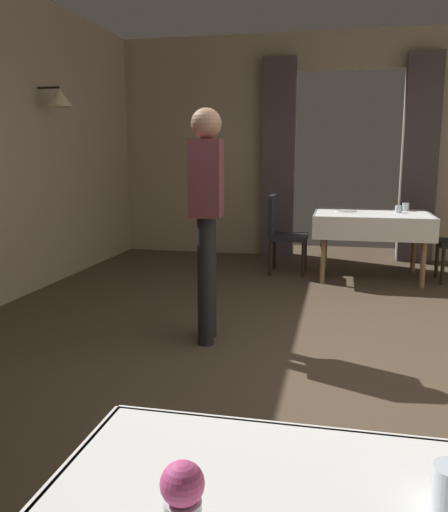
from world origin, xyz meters
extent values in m
plane|color=#4C3D2D|center=(0.00, 0.00, 0.00)|extent=(10.08, 10.08, 0.00)
cylinder|color=black|center=(-3.02, 1.80, 2.07)|extent=(0.24, 0.02, 0.02)
cone|color=beige|center=(-2.90, 1.80, 1.97)|extent=(0.26, 0.26, 0.18)
cube|color=tan|center=(-1.95, 4.20, 1.50)|extent=(2.50, 0.12, 3.00)
cube|color=tan|center=(0.00, 4.20, 2.75)|extent=(1.40, 0.12, 0.50)
cube|color=#4C4247|center=(-0.92, 4.06, 1.34)|extent=(0.44, 0.14, 2.67)
cube|color=#4C4247|center=(0.92, 4.06, 1.34)|extent=(0.44, 0.14, 2.67)
cube|color=white|center=(0.09, -2.18, 0.58)|extent=(1.38, 0.02, 0.34)
cylinder|color=olive|center=(-0.23, 2.51, 0.35)|extent=(0.06, 0.06, 0.71)
cylinder|color=olive|center=(0.82, 2.51, 0.35)|extent=(0.06, 0.06, 0.71)
cylinder|color=olive|center=(-0.23, 3.31, 0.35)|extent=(0.06, 0.06, 0.71)
cylinder|color=olive|center=(0.82, 3.31, 0.35)|extent=(0.06, 0.06, 0.71)
cube|color=olive|center=(0.29, 2.91, 0.72)|extent=(1.21, 0.96, 0.03)
cube|color=white|center=(0.29, 2.91, 0.74)|extent=(1.27, 1.02, 0.01)
cube|color=white|center=(0.29, 2.40, 0.62)|extent=(1.27, 0.02, 0.25)
cube|color=white|center=(0.29, 3.42, 0.62)|extent=(1.27, 0.02, 0.25)
cube|color=white|center=(-0.34, 2.91, 0.62)|extent=(0.02, 1.02, 0.25)
cube|color=white|center=(0.93, 2.91, 0.62)|extent=(0.02, 1.02, 0.25)
cylinder|color=black|center=(-0.46, 3.16, 0.21)|extent=(0.04, 0.04, 0.42)
cylinder|color=black|center=(-0.46, 2.78, 0.21)|extent=(0.04, 0.04, 0.42)
cylinder|color=black|center=(-0.84, 3.16, 0.21)|extent=(0.04, 0.04, 0.42)
cylinder|color=black|center=(-0.84, 2.78, 0.21)|extent=(0.04, 0.04, 0.42)
cube|color=black|center=(-0.65, 2.97, 0.43)|extent=(0.44, 0.44, 0.06)
cube|color=black|center=(-0.85, 2.97, 0.69)|extent=(0.05, 0.42, 0.48)
cylinder|color=black|center=(1.05, 2.69, 0.21)|extent=(0.04, 0.04, 0.42)
cylinder|color=black|center=(1.05, 3.07, 0.21)|extent=(0.04, 0.04, 0.42)
sphere|color=#D84C8C|center=(-0.29, -2.66, 0.89)|extent=(0.07, 0.07, 0.07)
cylinder|color=white|center=(0.00, 3.01, 0.76)|extent=(0.24, 0.24, 0.01)
cylinder|color=silver|center=(0.58, 2.99, 0.79)|extent=(0.07, 0.07, 0.08)
cylinder|color=silver|center=(0.69, 3.23, 0.80)|extent=(0.08, 0.08, 0.09)
cylinder|color=black|center=(-1.01, 0.33, 0.47)|extent=(0.12, 0.12, 0.95)
cylinder|color=black|center=(-1.03, 0.51, 0.47)|extent=(0.12, 0.12, 0.95)
cube|color=brown|center=(-1.02, 0.42, 1.23)|extent=(0.26, 0.38, 0.55)
sphere|color=#9E755B|center=(-1.02, 0.42, 1.61)|extent=(0.22, 0.22, 0.22)
camera|label=1|loc=(-0.07, -3.38, 1.38)|focal=37.71mm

